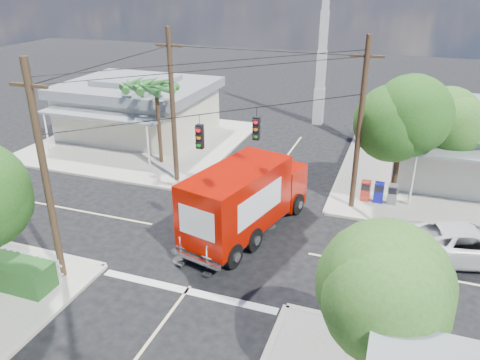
% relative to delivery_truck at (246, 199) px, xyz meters
% --- Properties ---
extents(ground, '(120.00, 120.00, 0.00)m').
position_rel_delivery_truck_xyz_m(ground, '(-0.69, -0.85, -1.80)').
color(ground, black).
rests_on(ground, ground).
extents(sidewalk_ne, '(14.12, 14.12, 0.14)m').
position_rel_delivery_truck_xyz_m(sidewalk_ne, '(10.19, 10.02, -1.73)').
color(sidewalk_ne, '#9F998F').
rests_on(sidewalk_ne, ground).
extents(sidewalk_nw, '(14.12, 14.12, 0.14)m').
position_rel_delivery_truck_xyz_m(sidewalk_nw, '(-11.57, 10.02, -1.73)').
color(sidewalk_nw, '#9F998F').
rests_on(sidewalk_nw, ground).
extents(road_markings, '(32.00, 32.00, 0.01)m').
position_rel_delivery_truck_xyz_m(road_markings, '(-0.69, -2.33, -1.79)').
color(road_markings, beige).
rests_on(road_markings, ground).
extents(building_nw, '(10.80, 10.20, 4.30)m').
position_rel_delivery_truck_xyz_m(building_nw, '(-12.69, 11.61, 0.42)').
color(building_nw, beige).
rests_on(building_nw, sidewalk_nw).
extents(radio_tower, '(0.80, 0.80, 17.00)m').
position_rel_delivery_truck_xyz_m(radio_tower, '(-0.19, 19.15, 3.84)').
color(radio_tower, silver).
rests_on(radio_tower, ground).
extents(tree_ne_front, '(4.21, 4.14, 6.66)m').
position_rel_delivery_truck_xyz_m(tree_ne_front, '(6.52, 5.90, 2.97)').
color(tree_ne_front, '#422D1C').
rests_on(tree_ne_front, sidewalk_ne).
extents(tree_ne_back, '(3.77, 3.66, 5.82)m').
position_rel_delivery_truck_xyz_m(tree_ne_back, '(9.12, 8.10, 2.39)').
color(tree_ne_back, '#422D1C').
rests_on(tree_ne_back, sidewalk_ne).
extents(tree_se, '(3.67, 3.54, 5.62)m').
position_rel_delivery_truck_xyz_m(tree_se, '(6.32, -8.10, 2.24)').
color(tree_se, '#422D1C').
rests_on(tree_se, sidewalk_se).
extents(palm_nw_front, '(3.01, 3.08, 5.59)m').
position_rel_delivery_truck_xyz_m(palm_nw_front, '(-8.19, 6.65, 3.24)').
color(palm_nw_front, '#422D1C').
rests_on(palm_nw_front, sidewalk_nw).
extents(palm_nw_back, '(3.01, 3.08, 5.19)m').
position_rel_delivery_truck_xyz_m(palm_nw_back, '(-10.19, 8.15, 2.87)').
color(palm_nw_back, '#422D1C').
rests_on(palm_nw_back, sidewalk_nw).
extents(utility_poles, '(12.00, 10.68, 9.00)m').
position_rel_delivery_truck_xyz_m(utility_poles, '(-2.27, 0.75, 2.88)').
color(utility_poles, '#473321').
rests_on(utility_poles, ground).
extents(picket_fence, '(5.94, 0.06, 1.00)m').
position_rel_delivery_truck_xyz_m(picket_fence, '(-8.49, -6.45, -1.12)').
color(picket_fence, silver).
rests_on(picket_fence, sidewalk_sw).
extents(vending_boxes, '(1.90, 0.50, 1.10)m').
position_rel_delivery_truck_xyz_m(vending_boxes, '(5.81, 5.35, -1.11)').
color(vending_boxes, red).
rests_on(vending_boxes, sidewalk_ne).
extents(delivery_truck, '(4.29, 8.51, 3.54)m').
position_rel_delivery_truck_xyz_m(delivery_truck, '(0.00, 0.00, 0.00)').
color(delivery_truck, black).
rests_on(delivery_truck, ground).
extents(parked_car, '(6.26, 4.09, 1.60)m').
position_rel_delivery_truck_xyz_m(parked_car, '(9.84, 1.01, -1.00)').
color(parked_car, silver).
rests_on(parked_car, ground).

